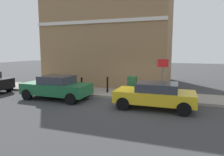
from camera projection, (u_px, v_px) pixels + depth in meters
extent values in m
plane|color=#38383A|center=(124.00, 103.00, 11.11)|extent=(80.00, 80.00, 0.00)
cube|color=gray|center=(54.00, 89.00, 14.88)|extent=(2.48, 30.00, 0.15)
cube|color=olive|center=(113.00, 35.00, 18.02)|extent=(7.49, 10.04, 8.54)
cube|color=silver|center=(96.00, 22.00, 14.38)|extent=(0.12, 10.04, 0.24)
cube|color=gold|center=(154.00, 96.00, 10.02)|extent=(1.77, 3.91, 0.58)
cube|color=#2D333D|center=(157.00, 87.00, 9.91)|extent=(1.55, 1.97, 0.43)
cylinder|color=black|center=(123.00, 104.00, 9.73)|extent=(0.22, 0.64, 0.64)
cylinder|color=black|center=(131.00, 96.00, 11.28)|extent=(0.22, 0.64, 0.64)
cylinder|color=black|center=(184.00, 109.00, 8.82)|extent=(0.22, 0.64, 0.64)
cylinder|color=black|center=(183.00, 100.00, 10.38)|extent=(0.22, 0.64, 0.64)
cube|color=#195933|center=(57.00, 89.00, 11.96)|extent=(1.82, 4.11, 0.64)
cube|color=#2D333D|center=(57.00, 80.00, 11.86)|extent=(1.57, 1.83, 0.48)
cylinder|color=black|center=(27.00, 95.00, 11.74)|extent=(0.23, 0.64, 0.64)
cylinder|color=black|center=(45.00, 90.00, 13.27)|extent=(0.23, 0.64, 0.64)
cylinder|color=black|center=(71.00, 99.00, 10.73)|extent=(0.23, 0.64, 0.64)
cylinder|color=black|center=(85.00, 93.00, 12.26)|extent=(0.23, 0.64, 0.64)
cylinder|color=black|center=(9.00, 87.00, 14.23)|extent=(0.22, 0.64, 0.64)
cube|color=#1E4C28|center=(132.00, 85.00, 12.56)|extent=(0.40, 0.55, 1.15)
cube|color=#333333|center=(132.00, 94.00, 12.63)|extent=(0.46, 0.61, 0.08)
cylinder|color=black|center=(107.00, 85.00, 13.22)|extent=(0.12, 0.12, 0.95)
sphere|color=black|center=(107.00, 78.00, 13.15)|extent=(0.14, 0.14, 0.14)
cylinder|color=black|center=(82.00, 86.00, 12.95)|extent=(0.12, 0.12, 0.95)
sphere|color=black|center=(82.00, 78.00, 12.88)|extent=(0.14, 0.14, 0.14)
cylinder|color=#59595B|center=(162.00, 79.00, 11.32)|extent=(0.08, 0.08, 2.30)
cube|color=white|center=(163.00, 63.00, 11.18)|extent=(0.03, 0.56, 0.40)
cube|color=red|center=(163.00, 63.00, 11.17)|extent=(0.01, 0.60, 0.44)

